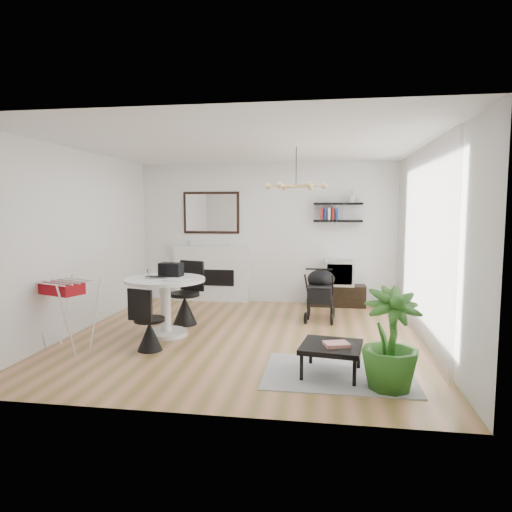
# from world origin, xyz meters

# --- Properties ---
(floor) EXTENTS (5.00, 5.00, 0.00)m
(floor) POSITION_xyz_m (0.00, 0.00, 0.00)
(floor) COLOR olive
(floor) RESTS_ON ground
(ceiling) EXTENTS (5.00, 5.00, 0.00)m
(ceiling) POSITION_xyz_m (0.00, 0.00, 2.70)
(ceiling) COLOR white
(ceiling) RESTS_ON wall_back
(wall_back) EXTENTS (5.00, 0.00, 5.00)m
(wall_back) POSITION_xyz_m (0.00, 2.50, 1.35)
(wall_back) COLOR white
(wall_back) RESTS_ON floor
(wall_left) EXTENTS (0.00, 5.00, 5.00)m
(wall_left) POSITION_xyz_m (-2.50, 0.00, 1.35)
(wall_left) COLOR white
(wall_left) RESTS_ON floor
(wall_right) EXTENTS (0.00, 5.00, 5.00)m
(wall_right) POSITION_xyz_m (2.50, 0.00, 1.35)
(wall_right) COLOR white
(wall_right) RESTS_ON floor
(sheer_curtain) EXTENTS (0.04, 3.60, 2.60)m
(sheer_curtain) POSITION_xyz_m (2.40, 0.20, 1.35)
(sheer_curtain) COLOR white
(sheer_curtain) RESTS_ON wall_right
(fireplace) EXTENTS (1.50, 0.17, 2.16)m
(fireplace) POSITION_xyz_m (-1.10, 2.42, 0.69)
(fireplace) COLOR white
(fireplace) RESTS_ON floor
(shelf_lower) EXTENTS (0.90, 0.25, 0.04)m
(shelf_lower) POSITION_xyz_m (1.35, 2.37, 1.60)
(shelf_lower) COLOR black
(shelf_lower) RESTS_ON wall_back
(shelf_upper) EXTENTS (0.90, 0.25, 0.04)m
(shelf_upper) POSITION_xyz_m (1.35, 2.37, 1.92)
(shelf_upper) COLOR black
(shelf_upper) RESTS_ON wall_back
(pendant_lamp) EXTENTS (0.90, 0.90, 0.10)m
(pendant_lamp) POSITION_xyz_m (0.70, 0.30, 2.15)
(pendant_lamp) COLOR tan
(pendant_lamp) RESTS_ON ceiling
(tv_console) EXTENTS (1.07, 0.37, 0.40)m
(tv_console) POSITION_xyz_m (1.35, 2.30, 0.20)
(tv_console) COLOR black
(tv_console) RESTS_ON floor
(crt_tv) EXTENTS (0.54, 0.47, 0.47)m
(crt_tv) POSITION_xyz_m (1.40, 2.30, 0.64)
(crt_tv) COLOR silver
(crt_tv) RESTS_ON tv_console
(dining_table) EXTENTS (1.15, 1.15, 0.84)m
(dining_table) POSITION_xyz_m (-1.14, -0.10, 0.55)
(dining_table) COLOR white
(dining_table) RESTS_ON floor
(laptop) EXTENTS (0.33, 0.23, 0.02)m
(laptop) POSITION_xyz_m (-1.28, -0.12, 0.85)
(laptop) COLOR black
(laptop) RESTS_ON dining_table
(black_bag) EXTENTS (0.35, 0.24, 0.20)m
(black_bag) POSITION_xyz_m (-1.12, 0.11, 0.94)
(black_bag) COLOR black
(black_bag) RESTS_ON dining_table
(newspaper) EXTENTS (0.40, 0.36, 0.01)m
(newspaper) POSITION_xyz_m (-0.91, -0.23, 0.84)
(newspaper) COLOR silver
(newspaper) RESTS_ON dining_table
(drinking_glass) EXTENTS (0.06, 0.06, 0.10)m
(drinking_glass) POSITION_xyz_m (-1.44, 0.05, 0.89)
(drinking_glass) COLOR white
(drinking_glass) RESTS_ON dining_table
(chair_far) EXTENTS (0.51, 0.53, 1.00)m
(chair_far) POSITION_xyz_m (-1.05, 0.58, 0.31)
(chair_far) COLOR black
(chair_far) RESTS_ON floor
(chair_near) EXTENTS (0.43, 0.44, 0.83)m
(chair_near) POSITION_xyz_m (-1.11, -0.81, 0.26)
(chair_near) COLOR black
(chair_near) RESTS_ON floor
(drying_rack) EXTENTS (0.77, 0.75, 0.92)m
(drying_rack) POSITION_xyz_m (-2.18, -0.93, 0.48)
(drying_rack) COLOR white
(drying_rack) RESTS_ON floor
(stroller) EXTENTS (0.50, 0.78, 0.92)m
(stroller) POSITION_xyz_m (1.06, 1.20, 0.40)
(stroller) COLOR black
(stroller) RESTS_ON floor
(rug) EXTENTS (1.65, 1.19, 0.01)m
(rug) POSITION_xyz_m (1.30, -1.29, 0.01)
(rug) COLOR gray
(rug) RESTS_ON floor
(coffee_table) EXTENTS (0.73, 0.73, 0.33)m
(coffee_table) POSITION_xyz_m (1.21, -1.33, 0.31)
(coffee_table) COLOR black
(coffee_table) RESTS_ON rug
(magazines) EXTENTS (0.31, 0.27, 0.04)m
(magazines) POSITION_xyz_m (1.26, -1.37, 0.36)
(magazines) COLOR #D43B35
(magazines) RESTS_ON coffee_table
(potted_plant) EXTENTS (0.72, 0.72, 1.04)m
(potted_plant) POSITION_xyz_m (1.79, -1.66, 0.52)
(potted_plant) COLOR #29631C
(potted_plant) RESTS_ON floor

